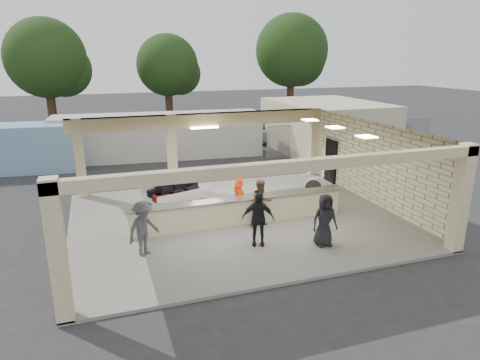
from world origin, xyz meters
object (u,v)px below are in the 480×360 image
object	(u,v)px
baggage_handler	(239,190)
container_white	(160,136)
luggage_cart	(174,191)
drum_fan	(313,187)
passenger_b	(258,219)
baggage_counter	(239,211)
passenger_a	(261,203)
passenger_c	(143,228)
car_white_a	(262,132)
car_dark	(236,133)
passenger_d	(325,220)
car_white_b	(332,131)

from	to	relation	value
baggage_handler	container_white	world-z (taller)	container_white
luggage_cart	container_white	world-z (taller)	container_white
drum_fan	passenger_b	xyz separation A→B (m)	(-3.99, -3.66, 0.42)
baggage_counter	drum_fan	world-z (taller)	baggage_counter
passenger_b	passenger_a	bearing A→B (deg)	84.36
drum_fan	baggage_handler	bearing A→B (deg)	-140.74
baggage_counter	passenger_b	bearing A→B (deg)	-90.64
drum_fan	baggage_handler	size ratio (longest dim) A/B	0.47
baggage_counter	passenger_c	distance (m)	3.94
passenger_a	container_white	bearing A→B (deg)	88.31
car_white_a	car_dark	xyz separation A→B (m)	(-1.81, 0.35, -0.06)
passenger_b	passenger_d	world-z (taller)	passenger_b
container_white	car_white_b	bearing A→B (deg)	11.36
passenger_d	baggage_handler	bearing A→B (deg)	117.96
drum_fan	passenger_b	distance (m)	5.43
luggage_cart	car_white_b	xyz separation A→B (m)	(13.84, 11.31, -0.23)
car_dark	container_white	distance (m)	6.46
container_white	baggage_handler	bearing A→B (deg)	-78.35
car_white_a	luggage_cart	bearing A→B (deg)	156.15
baggage_handler	car_dark	size ratio (longest dim) A/B	0.43
car_white_a	container_white	size ratio (longest dim) A/B	0.45
passenger_a	passenger_b	distance (m)	1.59
car_dark	container_white	xyz separation A→B (m)	(-5.83, -2.71, 0.61)
baggage_handler	passenger_c	world-z (taller)	baggage_handler
luggage_cart	drum_fan	world-z (taller)	luggage_cart
baggage_counter	car_white_a	size ratio (longest dim) A/B	1.49
passenger_d	car_white_b	xyz separation A→B (m)	(9.87, 16.28, -0.33)
passenger_b	container_white	bearing A→B (deg)	114.27
baggage_counter	car_white_a	world-z (taller)	car_white_a
car_dark	car_white_a	bearing A→B (deg)	-98.88
baggage_counter	passenger_d	bearing A→B (deg)	-53.07
luggage_cart	passenger_c	world-z (taller)	passenger_c
passenger_d	car_white_b	world-z (taller)	passenger_d
luggage_cart	baggage_handler	world-z (taller)	baggage_handler
baggage_handler	car_white_a	size ratio (longest dim) A/B	0.34
passenger_a	car_white_a	bearing A→B (deg)	58.76
passenger_a	passenger_c	distance (m)	4.40
baggage_counter	baggage_handler	bearing A→B (deg)	71.88
passenger_c	container_white	distance (m)	13.77
drum_fan	car_white_b	size ratio (longest dim) A/B	0.22
baggage_counter	passenger_c	xyz separation A→B (m)	(-3.62, -1.51, 0.39)
luggage_cart	car_white_a	xyz separation A→B (m)	(8.54, 12.08, -0.08)
baggage_counter	luggage_cart	world-z (taller)	luggage_cart
luggage_cart	car_white_b	distance (m)	17.88
luggage_cart	passenger_a	world-z (taller)	passenger_a
passenger_c	passenger_d	world-z (taller)	passenger_c
passenger_c	car_dark	world-z (taller)	passenger_c
drum_fan	passenger_b	world-z (taller)	passenger_b
luggage_cart	car_white_a	size ratio (longest dim) A/B	0.49
baggage_handler	passenger_c	bearing A→B (deg)	-59.56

